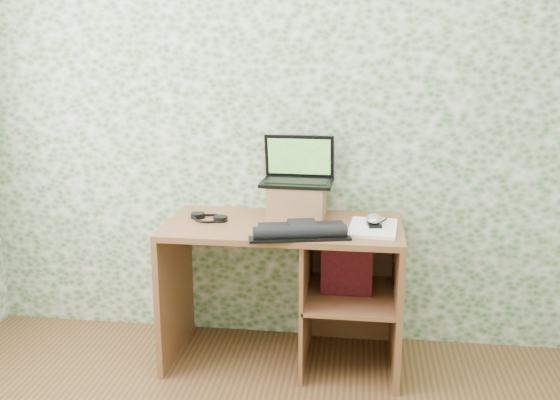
# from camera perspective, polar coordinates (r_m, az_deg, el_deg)

# --- Properties ---
(wall_back) EXTENTS (3.50, 0.00, 3.50)m
(wall_back) POSITION_cam_1_polar(r_m,az_deg,el_deg) (3.36, 0.99, 8.32)
(wall_back) COLOR white
(wall_back) RESTS_ON ground
(desk) EXTENTS (1.20, 0.60, 0.75)m
(desk) POSITION_cam_1_polar(r_m,az_deg,el_deg) (3.27, 1.73, -6.63)
(desk) COLOR brown
(desk) RESTS_ON floor
(riser) EXTENTS (0.30, 0.25, 0.18)m
(riser) POSITION_cam_1_polar(r_m,az_deg,el_deg) (3.28, 1.56, -0.05)
(riser) COLOR #9F6A47
(riser) RESTS_ON desk
(laptop) EXTENTS (0.38, 0.27, 0.25)m
(laptop) POSITION_cam_1_polar(r_m,az_deg,el_deg) (3.28, 1.65, 2.59)
(laptop) COLOR black
(laptop) RESTS_ON riser
(keyboard) EXTENTS (0.49, 0.34, 0.07)m
(keyboard) POSITION_cam_1_polar(r_m,az_deg,el_deg) (2.97, 1.94, -2.82)
(keyboard) COLOR black
(keyboard) RESTS_ON desk
(headphones) EXTENTS (0.21, 0.20, 0.03)m
(headphones) POSITION_cam_1_polar(r_m,az_deg,el_deg) (3.26, -6.51, -1.62)
(headphones) COLOR black
(headphones) RESTS_ON desk
(notepad) EXTENTS (0.25, 0.34, 0.02)m
(notepad) POSITION_cam_1_polar(r_m,az_deg,el_deg) (3.11, 8.50, -2.53)
(notepad) COLOR white
(notepad) RESTS_ON desk
(mouse) EXTENTS (0.09, 0.13, 0.04)m
(mouse) POSITION_cam_1_polar(r_m,az_deg,el_deg) (3.12, 8.60, -1.93)
(mouse) COLOR silver
(mouse) RESTS_ON notepad
(pen) EXTENTS (0.07, 0.13, 0.01)m
(pen) POSITION_cam_1_polar(r_m,az_deg,el_deg) (3.17, 9.19, -2.01)
(pen) COLOR black
(pen) RESTS_ON notepad
(red_box) EXTENTS (0.26, 0.09, 0.31)m
(red_box) POSITION_cam_1_polar(r_m,az_deg,el_deg) (3.21, 6.14, -5.92)
(red_box) COLOR maroon
(red_box) RESTS_ON desk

